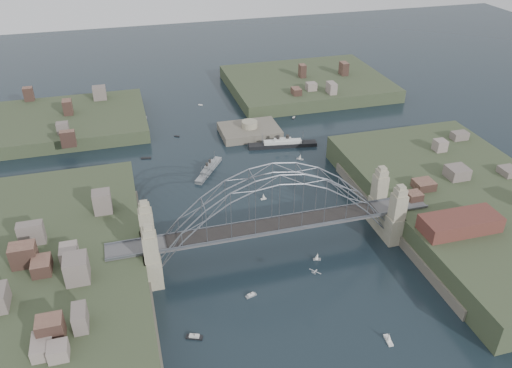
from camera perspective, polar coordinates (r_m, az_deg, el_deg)
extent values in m
plane|color=black|center=(134.85, 2.08, -7.46)|extent=(500.00, 500.00, 0.00)
cube|color=#4F4E51|center=(130.02, 2.14, -4.70)|extent=(84.00, 6.00, 0.70)
cube|color=slate|center=(127.40, 2.55, -5.26)|extent=(84.00, 0.25, 0.50)
cube|color=slate|center=(132.03, 1.76, -3.78)|extent=(84.00, 0.25, 0.50)
cube|color=black|center=(129.70, 2.15, -4.50)|extent=(55.20, 5.20, 0.35)
cube|color=gray|center=(121.29, -11.60, -7.95)|extent=(3.40, 3.40, 17.70)
cube|color=gray|center=(129.29, -12.03, -5.24)|extent=(3.40, 3.40, 17.70)
cube|color=gray|center=(137.38, 15.45, -3.35)|extent=(3.40, 3.40, 17.70)
cube|color=gray|center=(144.49, 13.55, -1.22)|extent=(3.40, 3.40, 17.70)
cube|color=gray|center=(128.22, -11.59, -8.27)|extent=(4.08, 13.80, 8.00)
cube|color=gray|center=(143.54, 14.22, -3.88)|extent=(4.08, 13.80, 8.00)
cube|color=#313C24|center=(131.85, -23.17, -10.42)|extent=(50.00, 90.00, 12.00)
cube|color=#585346|center=(130.12, -13.22, -9.55)|extent=(6.00, 70.00, 4.00)
cube|color=#313C24|center=(158.27, 22.58, -2.81)|extent=(50.00, 90.00, 12.00)
cube|color=#585346|center=(147.05, 15.44, -4.57)|extent=(6.00, 70.00, 4.00)
cube|color=#313C24|center=(213.46, -20.31, 6.04)|extent=(60.00, 45.00, 9.00)
cube|color=#313C24|center=(240.87, 5.67, 10.70)|extent=(70.00, 55.00, 9.50)
cube|color=#585346|center=(195.30, -0.72, 5.44)|extent=(22.00, 16.00, 7.00)
cylinder|color=gray|center=(193.31, -0.73, 6.69)|extent=(6.00, 6.00, 2.40)
cube|color=#592D26|center=(137.25, 21.87, -4.09)|extent=(20.00, 8.00, 4.00)
cube|color=#4F4E51|center=(131.66, 22.74, -11.13)|extent=(4.00, 22.00, 1.40)
cube|color=gray|center=(170.11, -5.30, 1.50)|extent=(11.75, 16.01, 1.57)
cube|color=gray|center=(169.54, -5.32, 1.84)|extent=(6.86, 9.07, 1.18)
cube|color=gray|center=(169.11, -5.34, 2.11)|extent=(3.53, 4.40, 0.79)
cylinder|color=black|center=(167.79, -5.51, 2.12)|extent=(0.85, 0.85, 1.57)
cylinder|color=black|center=(169.77, -5.19, 2.50)|extent=(0.85, 0.85, 1.57)
cylinder|color=slate|center=(164.66, -6.05, 1.40)|extent=(0.16, 0.16, 3.93)
cylinder|color=slate|center=(173.15, -4.67, 3.06)|extent=(0.16, 0.16, 3.93)
cube|color=gray|center=(207.55, -12.81, 6.50)|extent=(6.44, 13.53, 1.37)
cube|color=gray|center=(207.13, -12.84, 6.76)|extent=(3.90, 7.57, 1.03)
cube|color=gray|center=(206.83, -12.86, 6.96)|extent=(2.14, 3.57, 0.69)
cylinder|color=black|center=(205.75, -12.95, 7.00)|extent=(0.68, 0.68, 1.37)
cylinder|color=black|center=(207.43, -12.81, 7.22)|extent=(0.68, 0.68, 1.37)
cylinder|color=slate|center=(203.08, -13.19, 6.59)|extent=(0.14, 0.14, 3.43)
cylinder|color=slate|center=(210.26, -12.58, 7.52)|extent=(0.14, 0.14, 3.43)
cube|color=black|center=(185.93, 2.98, 4.33)|extent=(25.05, 6.99, 1.81)
cube|color=silver|center=(185.33, 2.99, 4.70)|extent=(13.88, 4.51, 1.35)
cube|color=silver|center=(184.88, 3.00, 4.99)|extent=(6.41, 2.75, 0.90)
cylinder|color=black|center=(184.26, 2.47, 5.18)|extent=(1.22, 1.22, 1.81)
cylinder|color=black|center=(184.83, 3.54, 5.23)|extent=(1.22, 1.22, 1.81)
cylinder|color=slate|center=(183.56, 0.71, 5.02)|extent=(0.18, 0.18, 4.51)
cylinder|color=slate|center=(186.00, 5.28, 5.25)|extent=(0.18, 0.18, 4.51)
cube|color=#A4A6AB|center=(116.83, 6.63, -9.70)|extent=(1.34, 1.15, 0.26)
cube|color=#A4A6AB|center=(116.80, 6.64, -9.68)|extent=(2.08, 2.49, 0.06)
cube|color=#A4A6AB|center=(116.23, 6.45, -9.85)|extent=(0.70, 0.82, 0.33)
cube|color=silver|center=(142.59, -6.40, -5.16)|extent=(0.99, 2.43, 0.45)
cube|color=silver|center=(154.90, 0.85, -1.69)|extent=(1.74, 0.60, 0.45)
cylinder|color=slate|center=(154.34, 0.85, -1.36)|extent=(0.08, 0.08, 2.20)
cone|color=silver|center=(154.34, 0.85, -1.36)|extent=(1.26, 1.02, 1.92)
cube|color=silver|center=(121.85, -0.57, -12.39)|extent=(2.84, 1.63, 0.45)
cube|color=silver|center=(121.57, -0.57, -12.25)|extent=(1.77, 1.19, 0.40)
cylinder|color=black|center=(121.26, -0.58, -12.09)|extent=(0.16, 0.16, 0.70)
cube|color=silver|center=(177.53, 4.93, 2.77)|extent=(2.34, 2.18, 0.45)
cylinder|color=slate|center=(177.04, 4.94, 3.07)|extent=(0.08, 0.08, 2.20)
cone|color=silver|center=(177.04, 4.94, 3.07)|extent=(1.59, 1.57, 1.92)
cube|color=silver|center=(181.74, -12.19, 2.85)|extent=(3.63, 1.79, 0.45)
cube|color=silver|center=(173.40, -4.68, 2.05)|extent=(0.71, 1.79, 0.45)
cube|color=silver|center=(173.21, -4.68, 2.17)|extent=(0.57, 1.09, 0.40)
cylinder|color=black|center=(172.99, -4.69, 2.30)|extent=(0.16, 0.16, 0.70)
cube|color=silver|center=(115.91, 14.58, -16.57)|extent=(1.36, 3.27, 0.45)
cylinder|color=slate|center=(115.15, 14.65, -16.21)|extent=(0.08, 0.08, 2.20)
cone|color=silver|center=(115.15, 14.65, -16.21)|extent=(1.12, 1.33, 1.92)
cube|color=silver|center=(195.53, -8.84, 5.29)|extent=(1.99, 1.52, 0.45)
cube|color=silver|center=(154.51, 10.98, -2.43)|extent=(2.76, 2.09, 0.45)
cube|color=silver|center=(113.81, -6.90, -16.65)|extent=(3.75, 2.44, 0.45)
cube|color=silver|center=(113.52, -6.91, -16.51)|extent=(2.36, 1.73, 0.40)
cylinder|color=black|center=(113.19, -6.93, -16.36)|extent=(0.16, 0.16, 0.70)
cube|color=silver|center=(222.79, -6.24, 8.78)|extent=(1.84, 1.55, 0.45)
cube|color=silver|center=(151.78, -16.18, -3.86)|extent=(3.01, 1.52, 0.45)
cube|color=silver|center=(132.68, 6.82, -8.37)|extent=(2.07, 1.09, 0.45)
cylinder|color=slate|center=(132.02, 6.84, -8.02)|extent=(0.08, 0.08, 2.20)
cone|color=silver|center=(132.02, 6.84, -8.02)|extent=(1.44, 1.26, 1.92)
cube|color=silver|center=(209.15, 4.24, 7.35)|extent=(2.12, 2.22, 0.45)
cube|color=silver|center=(208.99, 4.24, 7.45)|extent=(1.41, 1.46, 0.40)
cylinder|color=black|center=(208.81, 4.25, 7.56)|extent=(0.16, 0.16, 0.70)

